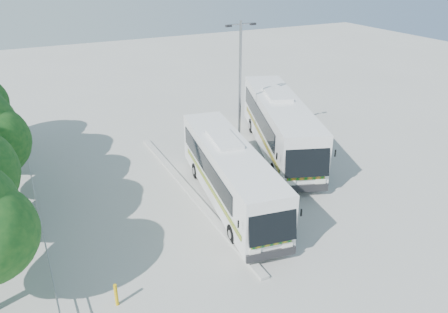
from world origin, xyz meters
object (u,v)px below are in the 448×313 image
coach_adjacent (280,124)px  coach_main (230,172)px  bollard (116,295)px  lamppost (240,82)px

coach_adjacent → coach_main: bearing=-123.7°
bollard → lamppost: bearing=44.2°
lamppost → coach_main: bearing=-124.4°
coach_main → bollard: coach_main is taller
coach_main → lamppost: (3.63, 5.70, 2.94)m
coach_main → coach_adjacent: bearing=45.2°
coach_main → lamppost: bearing=66.2°
coach_adjacent → lamppost: size_ratio=1.52×
coach_main → lamppost: lamppost is taller
coach_adjacent → lamppost: (-2.26, 1.34, 2.72)m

